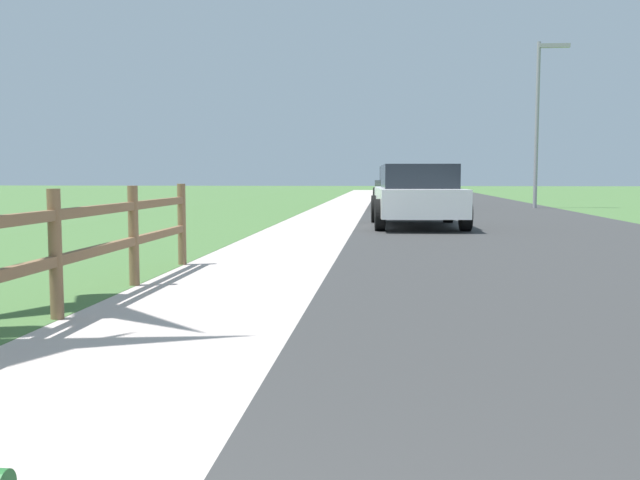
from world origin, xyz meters
name	(u,v)px	position (x,y,z in m)	size (l,w,h in m)	color
ground_plane	(366,210)	(0.00, 25.00, 0.00)	(120.00, 120.00, 0.00)	#466D37
road_asphalt	(460,208)	(3.50, 27.00, 0.00)	(7.00, 66.00, 0.01)	#343434
curb_concrete	(289,207)	(-3.00, 27.00, 0.00)	(6.00, 66.00, 0.01)	#BFAFA7
grass_verge	(251,207)	(-4.50, 27.00, 0.01)	(5.00, 66.00, 0.00)	#466D37
parked_suv_white	(417,195)	(1.44, 16.67, 0.74)	(2.24, 4.67, 1.46)	white
parked_car_black	(402,186)	(1.31, 26.86, 0.80)	(2.27, 4.41, 1.56)	black
street_lamp	(540,109)	(6.34, 26.85, 3.63)	(1.17, 0.20, 6.07)	gray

